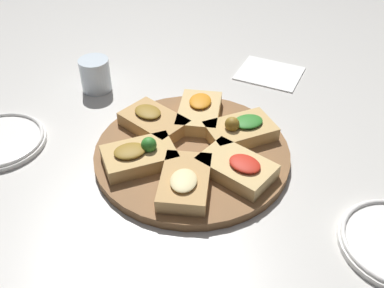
{
  "coord_description": "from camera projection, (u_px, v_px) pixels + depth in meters",
  "views": [
    {
      "loc": [
        -0.17,
        0.64,
        0.57
      ],
      "look_at": [
        0.0,
        0.0,
        0.03
      ],
      "focal_mm": 42.0,
      "sensor_mm": 36.0,
      "label": 1
    }
  ],
  "objects": [
    {
      "name": "focaccia_slice_2",
      "position": [
        139.0,
        155.0,
        0.82
      ],
      "size": [
        0.15,
        0.14,
        0.05
      ],
      "color": "tan",
      "rests_on": "serving_board"
    },
    {
      "name": "focaccia_slice_4",
      "position": [
        237.0,
        167.0,
        0.8
      ],
      "size": [
        0.15,
        0.13,
        0.04
      ],
      "color": "#DBB775",
      "rests_on": "serving_board"
    },
    {
      "name": "serving_board",
      "position": [
        192.0,
        153.0,
        0.86
      ],
      "size": [
        0.37,
        0.37,
        0.02
      ],
      "primitive_type": "cylinder",
      "color": "brown",
      "rests_on": "ground_plane"
    },
    {
      "name": "focaccia_slice_3",
      "position": [
        185.0,
        182.0,
        0.77
      ],
      "size": [
        0.1,
        0.14,
        0.04
      ],
      "color": "tan",
      "rests_on": "serving_board"
    },
    {
      "name": "napkin_stack",
      "position": [
        270.0,
        73.0,
        1.11
      ],
      "size": [
        0.17,
        0.15,
        0.01
      ],
      "primitive_type": "cube",
      "rotation": [
        0.0,
        0.0,
        -0.18
      ],
      "color": "white",
      "rests_on": "ground_plane"
    },
    {
      "name": "water_glass",
      "position": [
        95.0,
        75.0,
        1.03
      ],
      "size": [
        0.07,
        0.07,
        0.08
      ],
      "primitive_type": "cylinder",
      "color": "silver",
      "rests_on": "ground_plane"
    },
    {
      "name": "focaccia_slice_0",
      "position": [
        199.0,
        112.0,
        0.93
      ],
      "size": [
        0.1,
        0.14,
        0.04
      ],
      "color": "#DBB775",
      "rests_on": "serving_board"
    },
    {
      "name": "focaccia_slice_5",
      "position": [
        240.0,
        130.0,
        0.88
      ],
      "size": [
        0.15,
        0.14,
        0.05
      ],
      "color": "tan",
      "rests_on": "serving_board"
    },
    {
      "name": "ground_plane",
      "position": [
        192.0,
        157.0,
        0.87
      ],
      "size": [
        3.0,
        3.0,
        0.0
      ],
      "primitive_type": "plane",
      "color": "beige"
    },
    {
      "name": "focaccia_slice_1",
      "position": [
        153.0,
        121.0,
        0.9
      ],
      "size": [
        0.15,
        0.13,
        0.04
      ],
      "color": "tan",
      "rests_on": "serving_board"
    }
  ]
}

